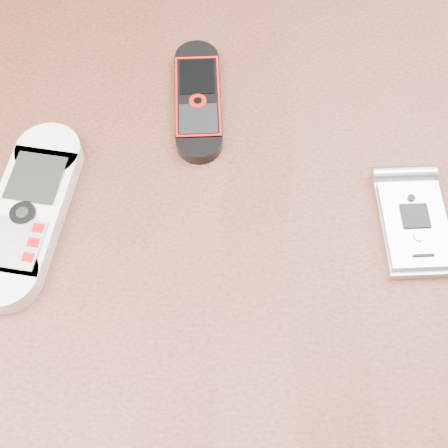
% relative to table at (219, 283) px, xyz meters
% --- Properties ---
extents(ground, '(4.00, 4.00, 0.00)m').
position_rel_table_xyz_m(ground, '(0.00, 0.00, -0.64)').
color(ground, '#472B19').
rests_on(ground, ground).
extents(table, '(1.20, 0.80, 0.75)m').
position_rel_table_xyz_m(table, '(0.00, 0.00, 0.00)').
color(table, black).
rests_on(table, ground).
extents(nokia_white, '(0.08, 0.17, 0.02)m').
position_rel_table_xyz_m(nokia_white, '(-0.15, 0.01, 0.11)').
color(nokia_white, silver).
rests_on(nokia_white, table).
extents(nokia_black_red, '(0.05, 0.13, 0.01)m').
position_rel_table_xyz_m(nokia_black_red, '(-0.02, 0.12, 0.11)').
color(nokia_black_red, black).
rests_on(nokia_black_red, table).
extents(motorola_razr, '(0.06, 0.10, 0.02)m').
position_rel_table_xyz_m(motorola_razr, '(0.15, 0.00, 0.11)').
color(motorola_razr, '#B7B7BB').
rests_on(motorola_razr, table).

